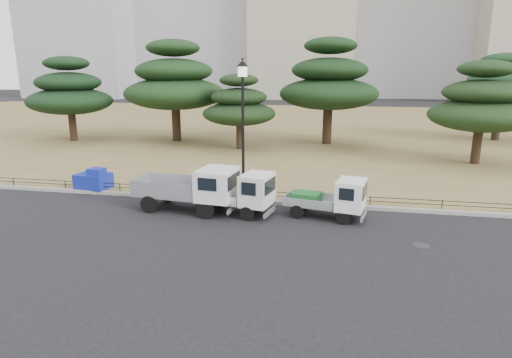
% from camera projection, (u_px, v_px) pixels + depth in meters
% --- Properties ---
extents(ground, '(220.00, 220.00, 0.00)m').
position_uv_depth(ground, '(247.00, 222.00, 17.28)').
color(ground, black).
extents(lawn, '(120.00, 56.00, 0.15)m').
position_uv_depth(lawn, '(306.00, 127.00, 46.39)').
color(lawn, olive).
rests_on(lawn, ground).
extents(curb, '(120.00, 0.25, 0.16)m').
position_uv_depth(curb, '(258.00, 201.00, 19.73)').
color(curb, gray).
rests_on(curb, ground).
extents(truck_large, '(4.61, 2.20, 1.94)m').
position_uv_depth(truck_large, '(192.00, 187.00, 18.44)').
color(truck_large, black).
rests_on(truck_large, ground).
extents(truck_kei_front, '(3.65, 2.09, 1.82)m').
position_uv_depth(truck_kei_front, '(239.00, 193.00, 18.07)').
color(truck_kei_front, black).
rests_on(truck_kei_front, ground).
extents(truck_kei_rear, '(3.42, 1.94, 1.69)m').
position_uv_depth(truck_kei_rear, '(331.00, 198.00, 17.60)').
color(truck_kei_rear, black).
rests_on(truck_kei_rear, ground).
extents(street_lamp, '(0.56, 0.56, 6.23)m').
position_uv_depth(street_lamp, '(243.00, 107.00, 19.11)').
color(street_lamp, black).
rests_on(street_lamp, lawn).
extents(pipe_fence, '(38.00, 0.04, 0.40)m').
position_uv_depth(pipe_fence, '(259.00, 193.00, 19.79)').
color(pipe_fence, black).
rests_on(pipe_fence, lawn).
extents(tarp_pile, '(1.73, 1.36, 1.07)m').
position_uv_depth(tarp_pile, '(94.00, 180.00, 21.64)').
color(tarp_pile, '#1626AB').
rests_on(tarp_pile, lawn).
extents(manhole, '(0.60, 0.60, 0.01)m').
position_uv_depth(manhole, '(421.00, 245.00, 14.94)').
color(manhole, '#2D2D30').
rests_on(manhole, ground).
extents(pine_west_far, '(6.90, 6.90, 6.97)m').
position_uv_depth(pine_west_far, '(69.00, 93.00, 35.56)').
color(pine_west_far, black).
rests_on(pine_west_far, lawn).
extents(pine_west_near, '(8.30, 8.30, 8.30)m').
position_uv_depth(pine_west_near, '(175.00, 83.00, 35.27)').
color(pine_west_near, black).
rests_on(pine_west_near, lawn).
extents(pine_center_left, '(5.49, 5.49, 5.58)m').
position_uv_depth(pine_center_left, '(239.00, 106.00, 31.93)').
color(pine_center_left, black).
rests_on(pine_center_left, lawn).
extents(pine_center_right, '(7.88, 7.88, 8.36)m').
position_uv_depth(pine_center_right, '(329.00, 83.00, 33.90)').
color(pine_center_right, black).
rests_on(pine_center_right, lawn).
extents(pine_east_near, '(6.39, 6.39, 6.45)m').
position_uv_depth(pine_east_near, '(482.00, 105.00, 26.63)').
color(pine_east_near, black).
rests_on(pine_east_near, lawn).
extents(pine_east_far, '(7.21, 7.21, 7.24)m').
position_uv_depth(pine_east_far, '(501.00, 91.00, 35.83)').
color(pine_east_far, black).
rests_on(pine_east_far, lawn).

